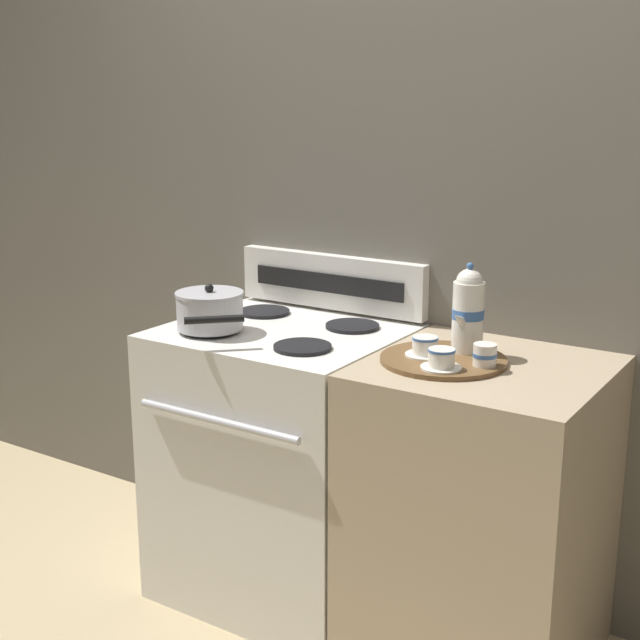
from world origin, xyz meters
The scene contains 11 objects.
ground_plane centered at (0.00, 0.00, 0.00)m, with size 6.00×6.00×0.00m, color tan.
wall_back centered at (0.00, 0.34, 1.10)m, with size 6.00×0.05×2.20m.
stove centered at (-0.32, 0.00, 0.45)m, with size 0.72×0.66×0.91m.
control_panel centered at (-0.32, 0.29, 1.01)m, with size 0.71×0.05×0.18m.
side_counter centered at (0.37, 0.00, 0.45)m, with size 0.64×0.63×0.90m.
saucepan centered at (-0.50, -0.14, 0.97)m, with size 0.31×0.31×0.14m.
serving_tray centered at (0.25, -0.04, 0.91)m, with size 0.35×0.35×0.01m.
teapot centered at (0.28, 0.05, 1.04)m, with size 0.09×0.15×0.26m.
teacup_left centered at (0.20, -0.05, 0.94)m, with size 0.11×0.11×0.06m.
teacup_right centered at (0.29, -0.14, 0.94)m, with size 0.11×0.11×0.06m.
creamer_jug centered at (0.38, -0.05, 0.95)m, with size 0.07×0.07×0.06m.
Camera 1 is at (1.25, -2.21, 1.63)m, focal length 50.00 mm.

